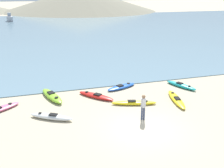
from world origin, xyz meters
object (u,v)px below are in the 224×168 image
kayak_on_sand_0 (134,103)px  person_near_foreground (143,106)px  kayak_on_sand_2 (52,96)px  moored_boat_1 (10,18)px  kayak_on_sand_8 (176,99)px  kayak_on_sand_3 (181,85)px  kayak_on_sand_6 (121,87)px  kayak_on_sand_7 (51,117)px  kayak_on_sand_4 (96,96)px

kayak_on_sand_0 → person_near_foreground: 2.42m
kayak_on_sand_2 → moored_boat_1: moored_boat_1 is taller
kayak_on_sand_2 → moored_boat_1: 55.52m
kayak_on_sand_8 → moored_boat_1: bearing=104.0°
kayak_on_sand_0 → kayak_on_sand_2: size_ratio=0.94×
kayak_on_sand_0 → kayak_on_sand_3: size_ratio=1.11×
person_near_foreground → kayak_on_sand_6: bearing=84.7°
kayak_on_sand_6 → kayak_on_sand_7: kayak_on_sand_7 is taller
kayak_on_sand_0 → moored_boat_1: moored_boat_1 is taller
kayak_on_sand_2 → kayak_on_sand_0: bearing=-28.1°
person_near_foreground → kayak_on_sand_8: bearing=29.6°
person_near_foreground → kayak_on_sand_4: bearing=114.3°
kayak_on_sand_3 → moored_boat_1: size_ratio=0.82×
kayak_on_sand_2 → kayak_on_sand_8: (8.53, -3.17, -0.05)m
kayak_on_sand_2 → kayak_on_sand_4: size_ratio=1.22×
kayak_on_sand_7 → kayak_on_sand_6: bearing=33.3°
kayak_on_sand_6 → moored_boat_1: (-11.60, 54.74, 0.67)m
kayak_on_sand_8 → moored_boat_1: (-14.54, 58.36, 0.66)m
person_near_foreground → kayak_on_sand_0: bearing=82.3°
kayak_on_sand_4 → moored_boat_1: size_ratio=0.79×
kayak_on_sand_0 → kayak_on_sand_8: (3.16, -0.30, 0.00)m
kayak_on_sand_6 → kayak_on_sand_0: bearing=-93.7°
kayak_on_sand_0 → kayak_on_sand_2: bearing=151.9°
kayak_on_sand_3 → kayak_on_sand_8: kayak_on_sand_3 is taller
kayak_on_sand_0 → kayak_on_sand_4: (-2.24, 2.01, 0.01)m
kayak_on_sand_4 → kayak_on_sand_7: bearing=-143.4°
kayak_on_sand_2 → kayak_on_sand_8: kayak_on_sand_2 is taller
kayak_on_sand_7 → kayak_on_sand_8: bearing=1.7°
person_near_foreground → moored_boat_1: size_ratio=0.47×
kayak_on_sand_8 → kayak_on_sand_4: bearing=156.9°
kayak_on_sand_2 → kayak_on_sand_6: size_ratio=1.19×
kayak_on_sand_8 → person_near_foreground: bearing=-150.4°
kayak_on_sand_0 → kayak_on_sand_6: bearing=86.3°
kayak_on_sand_0 → person_near_foreground: (-0.31, -2.26, 0.81)m
kayak_on_sand_8 → kayak_on_sand_0: bearing=174.7°
kayak_on_sand_2 → kayak_on_sand_3: kayak_on_sand_2 is taller
kayak_on_sand_3 → kayak_on_sand_8: size_ratio=0.83×
kayak_on_sand_7 → kayak_on_sand_4: bearing=36.6°
moored_boat_1 → kayak_on_sand_3: bearing=-73.7°
kayak_on_sand_4 → kayak_on_sand_0: bearing=-42.0°
kayak_on_sand_2 → kayak_on_sand_6: kayak_on_sand_2 is taller
kayak_on_sand_8 → kayak_on_sand_2: bearing=159.6°
kayak_on_sand_3 → kayak_on_sand_6: bearing=166.3°
kayak_on_sand_2 → person_near_foreground: size_ratio=2.07×
kayak_on_sand_7 → kayak_on_sand_8: 8.85m
kayak_on_sand_0 → kayak_on_sand_4: 3.01m
kayak_on_sand_3 → kayak_on_sand_4: size_ratio=1.04×
kayak_on_sand_4 → kayak_on_sand_2: bearing=164.7°
kayak_on_sand_2 → person_near_foreground: person_near_foreground is taller
kayak_on_sand_4 → kayak_on_sand_6: size_ratio=0.97×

